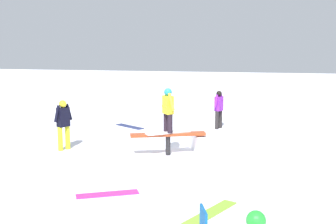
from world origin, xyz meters
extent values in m
plane|color=white|center=(0.00, 0.00, 0.00)|extent=(60.00, 60.00, 0.00)
cylinder|color=black|center=(0.00, 0.00, 0.28)|extent=(0.14, 0.14, 0.56)
cube|color=#A53F1E|center=(0.00, 0.00, 0.60)|extent=(2.11, 0.95, 0.08)
cube|color=white|center=(-1.62, -0.55, 0.25)|extent=(2.19, 2.00, 0.50)
cube|color=white|center=(0.00, 0.00, 0.65)|extent=(1.23, 0.98, 0.03)
cylinder|color=black|center=(0.08, -0.11, 0.93)|extent=(0.14, 0.14, 0.52)
cylinder|color=black|center=(-0.08, 0.11, 0.93)|extent=(0.14, 0.14, 0.52)
cube|color=yellow|center=(0.00, 0.00, 1.44)|extent=(0.36, 0.40, 0.50)
cylinder|color=yellow|center=(0.12, -0.17, 1.55)|extent=(0.26, 0.32, 0.46)
cylinder|color=yellow|center=(-0.12, 0.17, 1.55)|extent=(0.26, 0.32, 0.46)
sphere|color=teal|center=(0.00, 0.00, 1.80)|extent=(0.22, 0.22, 0.22)
cylinder|color=yellow|center=(3.07, -0.16, 0.35)|extent=(0.14, 0.14, 0.71)
cylinder|color=yellow|center=(3.20, 0.07, 0.35)|extent=(0.14, 0.14, 0.71)
cube|color=black|center=(3.13, -0.05, 0.99)|extent=(0.35, 0.40, 0.56)
cylinder|color=black|center=(3.03, -0.23, 1.11)|extent=(0.18, 0.23, 0.50)
cylinder|color=black|center=(3.24, 0.14, 1.11)|extent=(0.18, 0.23, 0.50)
sphere|color=yellow|center=(3.13, -0.05, 1.38)|extent=(0.22, 0.22, 0.22)
cylinder|color=#292525|center=(-1.20, -4.16, 0.33)|extent=(0.13, 0.13, 0.65)
cylinder|color=#292525|center=(-1.09, -3.94, 0.33)|extent=(0.13, 0.13, 0.65)
cube|color=purple|center=(-1.15, -4.05, 0.91)|extent=(0.31, 0.37, 0.52)
cylinder|color=purple|center=(-1.23, -4.23, 1.03)|extent=(0.16, 0.21, 0.46)
cylinder|color=purple|center=(-1.06, -3.87, 1.03)|extent=(0.16, 0.21, 0.46)
sphere|color=black|center=(-1.15, -4.05, 1.28)|extent=(0.20, 0.20, 0.20)
sphere|color=green|center=(-2.35, 7.75, 1.37)|extent=(0.22, 0.22, 0.22)
cube|color=#86CC2E|center=(-1.57, 4.20, 0.01)|extent=(0.96, 1.51, 0.02)
cube|color=#C12A90|center=(0.69, 3.52, 0.01)|extent=(1.33, 0.81, 0.02)
cube|color=navy|center=(2.12, -3.77, 0.01)|extent=(1.24, 1.00, 0.02)
cube|color=#135DA6|center=(-1.63, 6.24, 0.68)|extent=(0.16, 0.43, 0.40)
camera|label=1|loc=(-2.25, 12.69, 3.38)|focal=50.00mm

